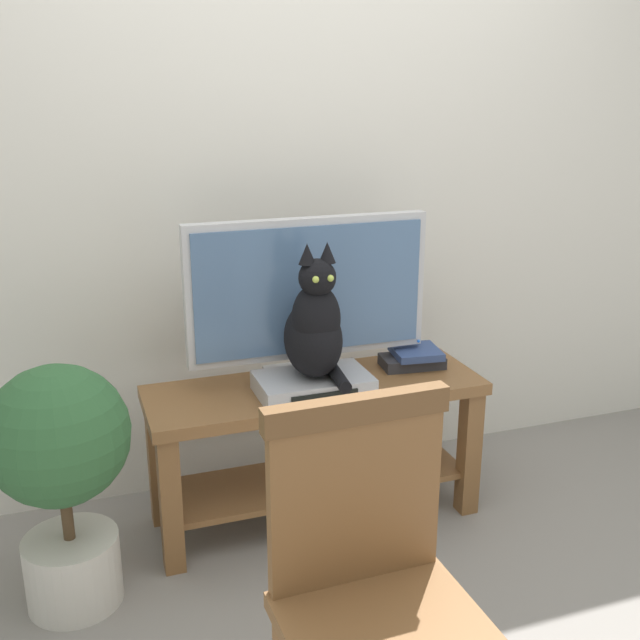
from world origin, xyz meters
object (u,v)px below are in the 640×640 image
cat (315,327)px  wooden_chair (375,581)px  tv (309,294)px  tv_stand (316,426)px  book_stack (413,358)px  potted_plant (61,465)px  media_box (313,384)px

cat → wooden_chair: (-0.21, -1.03, -0.25)m
tv → tv_stand: bearing=-90.0°
tv → book_stack: size_ratio=3.59×
tv → book_stack: bearing=-3.1°
potted_plant → media_box: bearing=9.6°
tv → cat: bearing=-101.2°
book_stack → media_box: bearing=-164.9°
tv_stand → book_stack: (0.42, 0.05, 0.20)m
media_box → wooden_chair: 1.07m
book_stack → potted_plant: (-1.31, -0.27, -0.09)m
tv_stand → wooden_chair: wooden_chair is taller
book_stack → potted_plant: size_ratio=0.31×
tv → wooden_chair: (-0.25, -1.19, -0.32)m
media_box → cat: size_ratio=0.82×
wooden_chair → book_stack: size_ratio=3.77×
tv_stand → book_stack: 0.47m
tv_stand → media_box: 0.22m
potted_plant → book_stack: bearing=11.5°
media_box → cat: (0.00, -0.02, 0.22)m
cat → potted_plant: size_ratio=0.60×
tv_stand → cat: cat is taller
tv_stand → media_box: (-0.03, -0.07, 0.20)m
cat → potted_plant: (-0.86, -0.13, -0.31)m
tv_stand → tv: 0.50m
media_box → tv: bearing=77.2°
tv_stand → cat: bearing=-110.3°
tv → media_box: (-0.03, -0.15, -0.29)m
tv → potted_plant: bearing=-162.0°
tv_stand → book_stack: bearing=7.0°
media_box → book_stack: (0.45, 0.12, 0.00)m
media_box → book_stack: book_stack is taller
cat → wooden_chair: 1.08m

